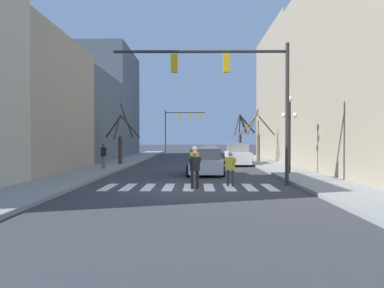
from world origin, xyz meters
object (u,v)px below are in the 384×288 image
(car_parked_right_far, at_px, (237,155))
(street_tree_left_mid, at_px, (121,139))
(street_tree_left_far, at_px, (241,134))
(car_driving_toward_lane, at_px, (209,151))
(street_lamp_right_corner, at_px, (290,119))
(pedestrian_crossing_street, at_px, (103,153))
(car_parked_left_far, at_px, (205,162))
(traffic_signal_far, at_px, (180,121))
(traffic_signal_near, at_px, (236,81))
(street_tree_right_near, at_px, (257,138))
(pedestrian_on_left_sidewalk, at_px, (195,166))
(pedestrian_waiting_at_curb, at_px, (230,166))
(pedestrian_on_right_sidewalk, at_px, (195,163))

(car_parked_right_far, xyz_separation_m, street_tree_left_mid, (-9.45, -0.56, 1.33))
(car_parked_right_far, xyz_separation_m, street_tree_left_far, (2.71, 19.69, 1.98))
(car_driving_toward_lane, distance_m, street_tree_left_far, 9.45)
(street_tree_left_mid, bearing_deg, street_lamp_right_corner, -35.27)
(pedestrian_crossing_street, relative_size, street_tree_left_mid, 0.35)
(car_parked_right_far, relative_size, car_parked_left_far, 1.12)
(traffic_signal_far, height_order, street_tree_left_far, traffic_signal_far)
(traffic_signal_far, distance_m, street_lamp_right_corner, 38.73)
(traffic_signal_near, relative_size, car_parked_right_far, 1.74)
(street_lamp_right_corner, bearing_deg, street_tree_right_near, 90.67)
(traffic_signal_far, distance_m, street_tree_left_mid, 30.01)
(street_lamp_right_corner, height_order, street_tree_right_near, street_tree_right_near)
(street_lamp_right_corner, bearing_deg, traffic_signal_far, 102.08)
(pedestrian_on_left_sidewalk, bearing_deg, street_tree_left_mid, 77.43)
(street_tree_left_mid, bearing_deg, traffic_signal_far, 83.37)
(car_driving_toward_lane, xyz_separation_m, pedestrian_waiting_at_curb, (0.12, -25.43, 0.19))
(traffic_signal_far, xyz_separation_m, street_tree_left_far, (8.71, -9.43, -2.18))
(traffic_signal_far, xyz_separation_m, pedestrian_waiting_at_curb, (4.17, -42.80, -4.08))
(street_tree_left_mid, bearing_deg, car_driving_toward_lane, 58.62)
(pedestrian_crossing_street, bearing_deg, car_driving_toward_lane, -64.04)
(pedestrian_on_right_sidewalk, height_order, pedestrian_crossing_street, pedestrian_crossing_street)
(traffic_signal_near, xyz_separation_m, car_driving_toward_lane, (-0.43, 24.86, -4.15))
(traffic_signal_far, xyz_separation_m, street_tree_left_mid, (-3.45, -29.67, -2.83))
(car_parked_right_far, bearing_deg, street_tree_left_far, -7.83)
(car_parked_right_far, height_order, street_tree_left_mid, street_tree_left_mid)
(car_parked_right_far, height_order, pedestrian_on_right_sidewalk, pedestrian_on_right_sidewalk)
(pedestrian_crossing_street, height_order, street_tree_left_mid, street_tree_left_mid)
(pedestrian_on_right_sidewalk, relative_size, street_tree_left_far, 0.34)
(traffic_signal_far, height_order, pedestrian_on_left_sidewalk, traffic_signal_far)
(street_tree_right_near, distance_m, street_tree_left_far, 17.52)
(traffic_signal_near, relative_size, car_parked_left_far, 1.95)
(street_lamp_right_corner, bearing_deg, street_tree_left_far, 88.76)
(pedestrian_crossing_street, relative_size, street_tree_right_near, 0.37)
(street_lamp_right_corner, distance_m, pedestrian_on_right_sidewalk, 7.83)
(street_lamp_right_corner, relative_size, car_parked_left_far, 1.07)
(car_parked_left_far, distance_m, pedestrian_waiting_at_curb, 5.58)
(car_parked_left_far, distance_m, street_tree_left_far, 28.51)
(traffic_signal_far, bearing_deg, street_tree_left_far, -47.25)
(street_lamp_right_corner, bearing_deg, car_parked_right_far, 103.48)
(car_parked_right_far, height_order, car_driving_toward_lane, car_parked_right_far)
(traffic_signal_far, distance_m, street_tree_right_near, 28.21)
(traffic_signal_far, bearing_deg, traffic_signal_near, -83.95)
(car_driving_toward_lane, xyz_separation_m, pedestrian_on_left_sidewalk, (-1.49, -26.32, 0.24))
(traffic_signal_far, height_order, street_lamp_right_corner, traffic_signal_far)
(car_driving_toward_lane, bearing_deg, pedestrian_on_right_sidewalk, 176.63)
(traffic_signal_near, bearing_deg, car_parked_right_far, 83.36)
(car_parked_right_far, relative_size, street_tree_left_far, 0.88)
(pedestrian_waiting_at_curb, bearing_deg, pedestrian_on_right_sidewalk, 44.60)
(traffic_signal_near, relative_size, pedestrian_on_left_sidewalk, 5.02)
(pedestrian_on_right_sidewalk, bearing_deg, pedestrian_waiting_at_curb, -59.77)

